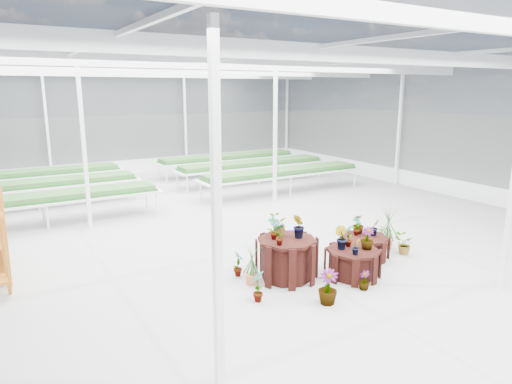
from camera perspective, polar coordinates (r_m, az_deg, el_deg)
ground_plane at (r=10.71m, az=0.47°, el=-7.62°), size 24.00×24.00×0.00m
greenhouse_shell at (r=10.15m, az=0.49°, el=4.38°), size 18.00×24.00×4.50m
steel_frame at (r=10.15m, az=0.49°, el=4.38°), size 18.00×24.00×4.50m
nursery_benches at (r=16.95m, az=-12.21°, el=1.18°), size 16.00×7.00×0.84m
plinth_tall at (r=9.22m, az=3.86°, el=-8.31°), size 1.57×1.57×0.83m
plinth_mid at (r=9.54m, az=11.95°, el=-8.66°), size 1.25×1.25×0.58m
plinth_low at (r=10.68m, az=13.38°, el=-6.66°), size 1.18×1.18×0.48m
nursery_plants at (r=9.93m, az=10.13°, el=-6.25°), size 4.69×2.56×1.34m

